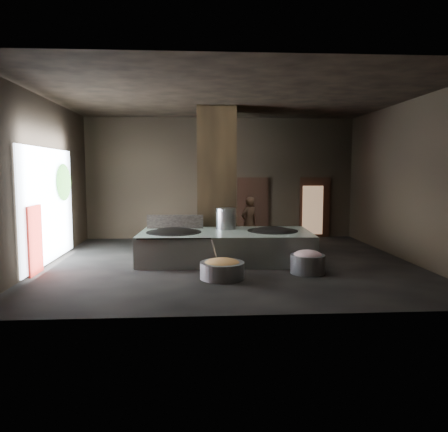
{
  "coord_description": "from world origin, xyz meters",
  "views": [
    {
      "loc": [
        -0.93,
        -11.93,
        2.54
      ],
      "look_at": [
        -0.14,
        0.46,
        1.25
      ],
      "focal_mm": 35.0,
      "sensor_mm": 36.0,
      "label": 1
    }
  ],
  "objects": [
    {
      "name": "left_wall",
      "position": [
        -5.05,
        0.0,
        2.25
      ],
      "size": [
        0.1,
        9.0,
        4.5
      ],
      "primitive_type": "cube",
      "color": "black",
      "rests_on": "ground"
    },
    {
      "name": "pillar",
      "position": [
        -0.3,
        1.9,
        2.25
      ],
      "size": [
        1.2,
        1.2,
        4.5
      ],
      "primitive_type": "cube",
      "color": "black",
      "rests_on": "ground"
    },
    {
      "name": "splash_guard",
      "position": [
        -1.56,
        0.98,
        1.03
      ],
      "size": [
        1.67,
        0.14,
        0.42
      ],
      "primitive_type": "cube",
      "rotation": [
        0.0,
        0.0,
        -0.05
      ],
      "color": "black",
      "rests_on": "hearth_platform"
    },
    {
      "name": "wok_left_rim",
      "position": [
        -1.56,
        0.18,
        0.82
      ],
      "size": [
        1.54,
        1.54,
        0.05
      ],
      "primitive_type": "cylinder",
      "color": "black",
      "rests_on": "hearth_platform"
    },
    {
      "name": "left_opening",
      "position": [
        -4.95,
        0.2,
        1.6
      ],
      "size": [
        0.04,
        4.2,
        3.1
      ],
      "primitive_type": "cube",
      "color": "white",
      "rests_on": "ground"
    },
    {
      "name": "veg_basin",
      "position": [
        -0.33,
        -1.81,
        0.19
      ],
      "size": [
        1.15,
        1.15,
        0.39
      ],
      "primitive_type": "cylinder",
      "rotation": [
        0.0,
        0.0,
        -0.09
      ],
      "color": "slate",
      "rests_on": "ground"
    },
    {
      "name": "veg_fill",
      "position": [
        -0.33,
        -1.81,
        0.35
      ],
      "size": [
        0.87,
        0.87,
        0.27
      ],
      "primitive_type": "ellipsoid",
      "color": "tan",
      "rests_on": "veg_basin"
    },
    {
      "name": "back_wall",
      "position": [
        0.0,
        4.55,
        2.25
      ],
      "size": [
        10.0,
        0.1,
        4.5
      ],
      "primitive_type": "cube",
      "color": "black",
      "rests_on": "ground"
    },
    {
      "name": "doorway_near",
      "position": [
        1.2,
        4.45,
        1.1
      ],
      "size": [
        1.18,
        0.08,
        2.38
      ],
      "primitive_type": "cube",
      "color": "black",
      "rests_on": "ground"
    },
    {
      "name": "doorway_near_glow",
      "position": [
        1.17,
        4.48,
        1.05
      ],
      "size": [
        0.75,
        0.04,
        1.77
      ],
      "primitive_type": "cube",
      "color": "#8C6647",
      "rests_on": "ground"
    },
    {
      "name": "doorway_far",
      "position": [
        3.6,
        4.45,
        1.1
      ],
      "size": [
        1.18,
        0.08,
        2.38
      ],
      "primitive_type": "cube",
      "color": "black",
      "rests_on": "ground"
    },
    {
      "name": "tree_silhouette",
      "position": [
        -4.85,
        1.3,
        2.2
      ],
      "size": [
        0.28,
        1.1,
        1.1
      ],
      "primitive_type": "ellipsoid",
      "color": "#194714",
      "rests_on": "left_opening"
    },
    {
      "name": "wok_right_rim",
      "position": [
        1.24,
        0.28,
        0.82
      ],
      "size": [
        1.44,
        1.44,
        0.05
      ],
      "primitive_type": "cylinder",
      "color": "black",
      "rests_on": "hearth_platform"
    },
    {
      "name": "meat_basin",
      "position": [
        1.82,
        -1.43,
        0.23
      ],
      "size": [
        1.11,
        1.11,
        0.47
      ],
      "primitive_type": "cylinder",
      "rotation": [
        0.0,
        0.0,
        -0.4
      ],
      "color": "slate",
      "rests_on": "ground"
    },
    {
      "name": "ladle",
      "position": [
        -0.48,
        -1.66,
        0.55
      ],
      "size": [
        0.24,
        0.38,
        0.75
      ],
      "primitive_type": "cylinder",
      "rotation": [
        0.49,
        0.0,
        -0.53
      ],
      "color": "#A4A7AB",
      "rests_on": "veg_basin"
    },
    {
      "name": "front_wall",
      "position": [
        0.0,
        -4.55,
        2.25
      ],
      "size": [
        10.0,
        0.1,
        4.5
      ],
      "primitive_type": "cube",
      "color": "black",
      "rests_on": "ground"
    },
    {
      "name": "doorway_far_glow",
      "position": [
        3.48,
        4.3,
        1.05
      ],
      "size": [
        0.78,
        0.04,
        1.85
      ],
      "primitive_type": "cube",
      "color": "#8C6647",
      "rests_on": "ground"
    },
    {
      "name": "pavilion_sliver",
      "position": [
        -4.88,
        -1.1,
        0.85
      ],
      "size": [
        0.05,
        0.9,
        1.7
      ],
      "primitive_type": "cube",
      "color": "maroon",
      "rests_on": "ground"
    },
    {
      "name": "ceiling",
      "position": [
        0.0,
        0.0,
        4.55
      ],
      "size": [
        10.0,
        9.0,
        0.1
      ],
      "primitive_type": "cube",
      "color": "black",
      "rests_on": "back_wall"
    },
    {
      "name": "right_wall",
      "position": [
        5.05,
        0.0,
        2.25
      ],
      "size": [
        0.1,
        9.0,
        4.5
      ],
      "primitive_type": "cube",
      "color": "black",
      "rests_on": "ground"
    },
    {
      "name": "platform_cap",
      "position": [
        -0.11,
        0.23,
        0.82
      ],
      "size": [
        4.68,
        2.25,
        0.03
      ],
      "primitive_type": "cube",
      "color": "black",
      "rests_on": "hearth_platform"
    },
    {
      "name": "stock_pot",
      "position": [
        -0.06,
        0.78,
        1.13
      ],
      "size": [
        0.58,
        0.58,
        0.62
      ],
      "primitive_type": "cylinder",
      "color": "#A4A7AB",
      "rests_on": "hearth_platform"
    },
    {
      "name": "hearth_platform",
      "position": [
        -0.11,
        0.23,
        0.42
      ],
      "size": [
        4.89,
        2.52,
        0.83
      ],
      "primitive_type": "cube",
      "rotation": [
        0.0,
        0.0,
        -0.05
      ],
      "color": "#A1B3A3",
      "rests_on": "ground"
    },
    {
      "name": "meat_fill",
      "position": [
        1.82,
        -1.43,
        0.45
      ],
      "size": [
        0.71,
        0.71,
        0.27
      ],
      "primitive_type": "ellipsoid",
      "color": "#CF7C84",
      "rests_on": "meat_basin"
    },
    {
      "name": "cook",
      "position": [
        0.8,
        2.21,
        0.85
      ],
      "size": [
        0.74,
        0.66,
        1.7
      ],
      "primitive_type": "imported",
      "rotation": [
        0.0,
        0.0,
        3.69
      ],
      "color": "brown",
      "rests_on": "ground"
    },
    {
      "name": "wok_right",
      "position": [
        1.24,
        0.28,
        0.75
      ],
      "size": [
        1.4,
        1.4,
        0.4
      ],
      "primitive_type": "ellipsoid",
      "color": "black",
      "rests_on": "hearth_platform"
    },
    {
      "name": "wok_left",
      "position": [
        -1.56,
        0.18,
        0.75
      ],
      "size": [
        1.51,
        1.51,
        0.42
      ],
      "primitive_type": "ellipsoid",
      "color": "black",
      "rests_on": "hearth_platform"
    },
    {
      "name": "floor",
      "position": [
        0.0,
        0.0,
        -0.05
      ],
      "size": [
        10.0,
        9.0,
        0.1
      ],
      "primitive_type": "cube",
      "color": "black",
      "rests_on": "ground"
    }
  ]
}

